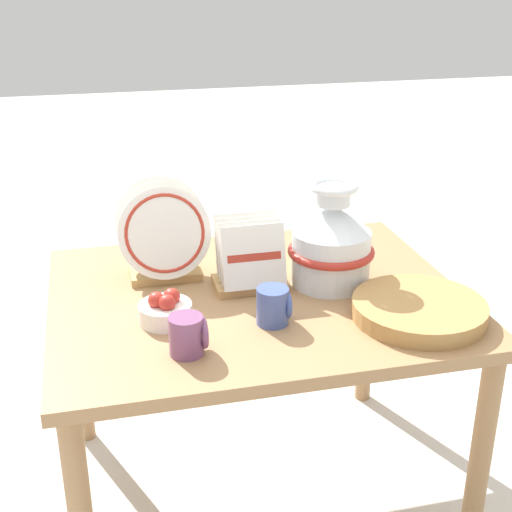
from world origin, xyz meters
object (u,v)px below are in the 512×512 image
at_px(dish_rack_round_plates, 164,239).
at_px(mug_plum_glaze, 188,335).
at_px(wicker_charger_stack, 419,310).
at_px(ceramic_vase, 331,242).
at_px(mug_cobalt_glaze, 272,306).
at_px(fruit_bowl, 165,310).
at_px(dish_rack_square_plates, 250,263).

xyz_separation_m(dish_rack_round_plates, mug_plum_glaze, (0.00, -0.43, -0.07)).
height_order(dish_rack_round_plates, wicker_charger_stack, dish_rack_round_plates).
relative_size(ceramic_vase, dish_rack_round_plates, 1.06).
distance_m(dish_rack_round_plates, mug_cobalt_glaze, 0.41).
bearing_deg(fruit_bowl, dish_rack_round_plates, 83.18).
distance_m(ceramic_vase, fruit_bowl, 0.50).
distance_m(ceramic_vase, dish_rack_square_plates, 0.23).
bearing_deg(dish_rack_round_plates, wicker_charger_stack, -33.44).
height_order(dish_rack_round_plates, dish_rack_square_plates, dish_rack_round_plates).
relative_size(dish_rack_round_plates, dish_rack_square_plates, 1.38).
distance_m(dish_rack_square_plates, mug_cobalt_glaze, 0.22).
relative_size(mug_plum_glaze, mug_cobalt_glaze, 1.00).
bearing_deg(fruit_bowl, ceramic_vase, 14.49).
bearing_deg(wicker_charger_stack, dish_rack_square_plates, 143.39).
height_order(mug_cobalt_glaze, fruit_bowl, mug_cobalt_glaze).
height_order(wicker_charger_stack, mug_plum_glaze, mug_plum_glaze).
xyz_separation_m(dish_rack_square_plates, mug_plum_glaze, (-0.22, -0.32, -0.02)).
xyz_separation_m(mug_cobalt_glaze, fruit_bowl, (-0.26, 0.07, -0.02)).
relative_size(ceramic_vase, mug_plum_glaze, 3.07).
height_order(dish_rack_square_plates, mug_plum_glaze, dish_rack_square_plates).
bearing_deg(fruit_bowl, wicker_charger_stack, -11.57).
bearing_deg(fruit_bowl, dish_rack_square_plates, 30.83).
height_order(ceramic_vase, wicker_charger_stack, ceramic_vase).
distance_m(dish_rack_square_plates, mug_plum_glaze, 0.39).
height_order(wicker_charger_stack, mug_cobalt_glaze, mug_cobalt_glaze).
bearing_deg(ceramic_vase, dish_rack_round_plates, 162.31).
bearing_deg(dish_rack_square_plates, dish_rack_round_plates, 152.54).
height_order(ceramic_vase, mug_cobalt_glaze, ceramic_vase).
bearing_deg(wicker_charger_stack, mug_cobalt_glaze, 170.98).
relative_size(mug_plum_glaze, fruit_bowl, 0.71).
distance_m(dish_rack_round_plates, wicker_charger_stack, 0.72).
xyz_separation_m(wicker_charger_stack, fruit_bowl, (-0.63, 0.13, 0.01)).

